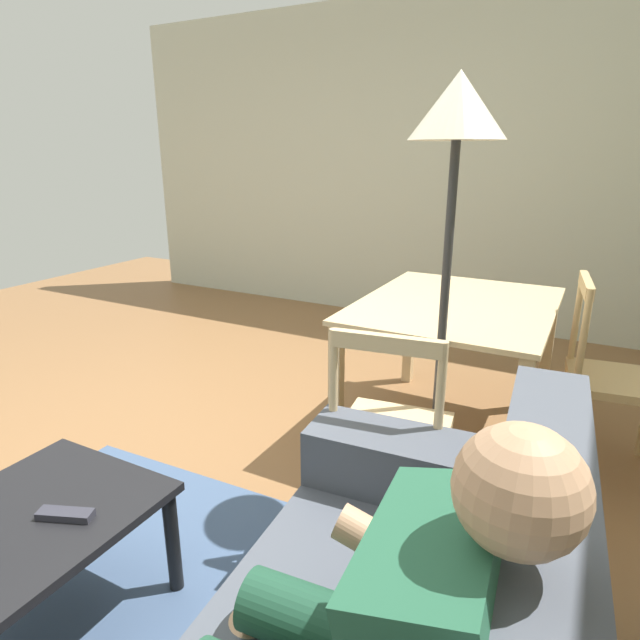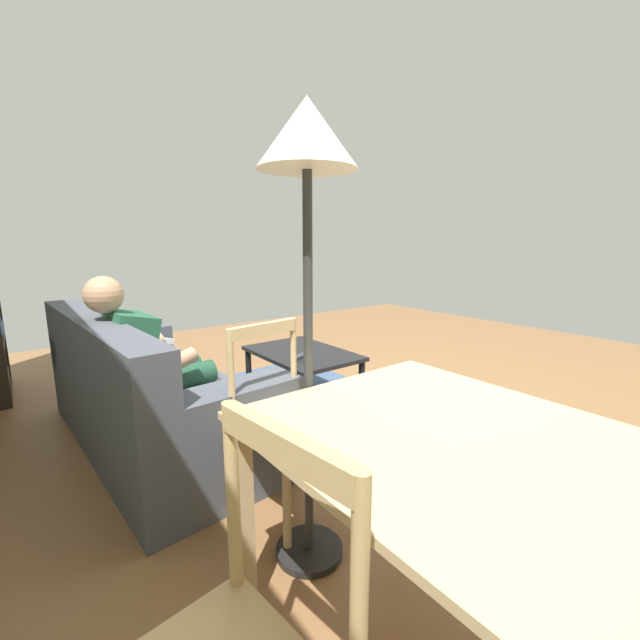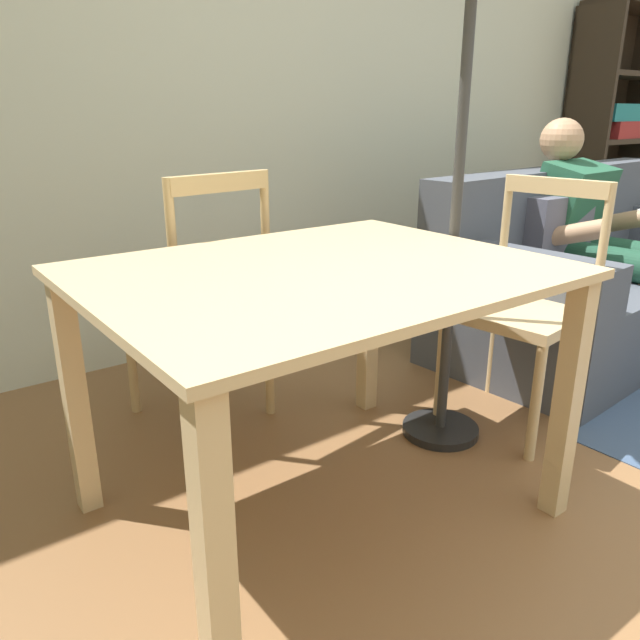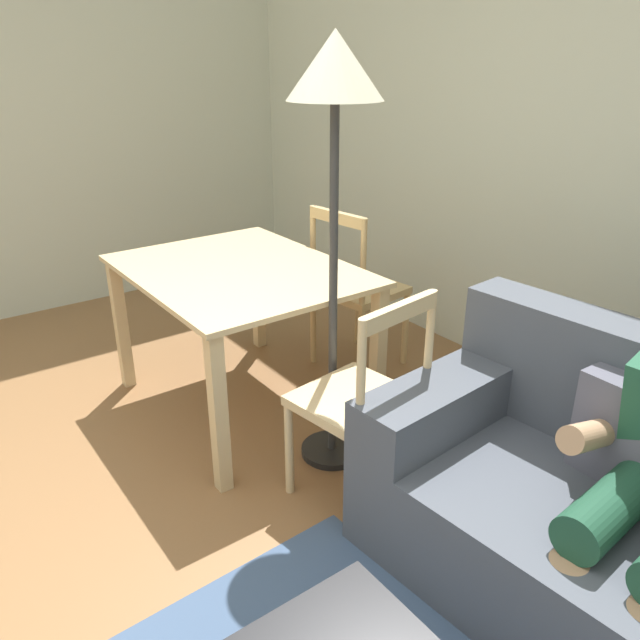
{
  "view_description": "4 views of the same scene",
  "coord_description": "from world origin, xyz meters",
  "px_view_note": "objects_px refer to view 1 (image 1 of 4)",
  "views": [
    {
      "loc": [
        1.56,
        1.8,
        1.5
      ],
      "look_at": [
        -0.11,
        0.91,
        0.9
      ],
      "focal_mm": 29.87,
      "sensor_mm": 36.0,
      "label": 1
    },
    {
      "loc": [
        -1.71,
        2.14,
        1.29
      ],
      "look_at": [
        -0.11,
        0.91,
        0.9
      ],
      "focal_mm": 22.56,
      "sensor_mm": 36.0,
      "label": 2
    },
    {
      "loc": [
        -2.07,
        -0.07,
        1.13
      ],
      "look_at": [
        -1.14,
        1.18,
        0.6
      ],
      "focal_mm": 34.16,
      "sensor_mm": 36.0,
      "label": 3
    },
    {
      "loc": [
        1.36,
        -0.17,
        1.7
      ],
      "look_at": [
        -0.11,
        0.91,
        0.9
      ],
      "focal_mm": 34.52,
      "sensor_mm": 36.0,
      "label": 4
    }
  ],
  "objects_px": {
    "tv_remote": "(65,514)",
    "dining_chair_facing_couch": "(392,434)",
    "floor_lamp": "(455,151)",
    "dining_chair_near_wall": "(609,380)",
    "coffee_table": "(1,550)",
    "dining_table": "(455,323)"
  },
  "relations": [
    {
      "from": "tv_remote",
      "to": "dining_chair_near_wall",
      "type": "bearing_deg",
      "value": 119.72
    },
    {
      "from": "coffee_table",
      "to": "dining_chair_near_wall",
      "type": "relative_size",
      "value": 0.96
    },
    {
      "from": "tv_remote",
      "to": "floor_lamp",
      "type": "relative_size",
      "value": 0.1
    },
    {
      "from": "dining_chair_near_wall",
      "to": "dining_chair_facing_couch",
      "type": "distance_m",
      "value": 1.19
    },
    {
      "from": "dining_chair_near_wall",
      "to": "floor_lamp",
      "type": "relative_size",
      "value": 0.53
    },
    {
      "from": "dining_chair_near_wall",
      "to": "floor_lamp",
      "type": "xyz_separation_m",
      "value": [
        0.63,
        -0.65,
        1.03
      ]
    },
    {
      "from": "tv_remote",
      "to": "dining_chair_facing_couch",
      "type": "bearing_deg",
      "value": 119.98
    },
    {
      "from": "coffee_table",
      "to": "dining_chair_facing_couch",
      "type": "relative_size",
      "value": 1.0
    },
    {
      "from": "dining_table",
      "to": "dining_chair_facing_couch",
      "type": "relative_size",
      "value": 1.33
    },
    {
      "from": "dining_table",
      "to": "dining_chair_near_wall",
      "type": "xyz_separation_m",
      "value": [
        0.0,
        0.75,
        -0.17
      ]
    },
    {
      "from": "dining_chair_near_wall",
      "to": "floor_lamp",
      "type": "bearing_deg",
      "value": -46.21
    },
    {
      "from": "coffee_table",
      "to": "floor_lamp",
      "type": "height_order",
      "value": "floor_lamp"
    },
    {
      "from": "dining_chair_near_wall",
      "to": "floor_lamp",
      "type": "height_order",
      "value": "floor_lamp"
    },
    {
      "from": "coffee_table",
      "to": "dining_table",
      "type": "bearing_deg",
      "value": 157.48
    },
    {
      "from": "tv_remote",
      "to": "floor_lamp",
      "type": "distance_m",
      "value": 1.8
    },
    {
      "from": "floor_lamp",
      "to": "dining_table",
      "type": "bearing_deg",
      "value": -171.6
    },
    {
      "from": "coffee_table",
      "to": "tv_remote",
      "type": "xyz_separation_m",
      "value": [
        -0.14,
        0.11,
        0.07
      ]
    },
    {
      "from": "dining_chair_facing_couch",
      "to": "floor_lamp",
      "type": "relative_size",
      "value": 0.51
    },
    {
      "from": "coffee_table",
      "to": "floor_lamp",
      "type": "xyz_separation_m",
      "value": [
        -1.36,
        0.92,
        1.13
      ]
    },
    {
      "from": "floor_lamp",
      "to": "dining_chair_facing_couch",
      "type": "bearing_deg",
      "value": -16.3
    },
    {
      "from": "tv_remote",
      "to": "floor_lamp",
      "type": "bearing_deg",
      "value": 124.59
    },
    {
      "from": "coffee_table",
      "to": "dining_chair_near_wall",
      "type": "distance_m",
      "value": 2.54
    }
  ]
}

